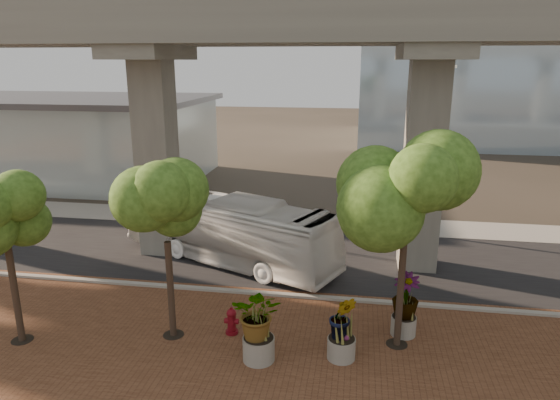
# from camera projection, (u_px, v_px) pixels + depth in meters

# --- Properties ---
(ground) EXTENTS (160.00, 160.00, 0.00)m
(ground) POSITION_uv_depth(u_px,v_px,m) (277.00, 275.00, 21.57)
(ground) COLOR #312B24
(ground) RESTS_ON ground
(brick_plaza) EXTENTS (70.00, 13.00, 0.06)m
(brick_plaza) POSITION_uv_depth(u_px,v_px,m) (230.00, 391.00, 13.95)
(brick_plaza) COLOR brown
(brick_plaza) RESTS_ON ground
(asphalt_road) EXTENTS (90.00, 8.00, 0.04)m
(asphalt_road) POSITION_uv_depth(u_px,v_px,m) (284.00, 258.00, 23.46)
(asphalt_road) COLOR black
(asphalt_road) RESTS_ON ground
(curb_strip) EXTENTS (70.00, 0.25, 0.16)m
(curb_strip) POSITION_uv_depth(u_px,v_px,m) (269.00, 294.00, 19.64)
(curb_strip) COLOR #9C9991
(curb_strip) RESTS_ON ground
(far_sidewalk) EXTENTS (90.00, 3.00, 0.06)m
(far_sidewalk) POSITION_uv_depth(u_px,v_px,m) (299.00, 222.00, 28.69)
(far_sidewalk) COLOR #9C9991
(far_sidewalk) RESTS_ON ground
(transit_viaduct) EXTENTS (72.00, 5.60, 12.40)m
(transit_viaduct) POSITION_uv_depth(u_px,v_px,m) (285.00, 101.00, 21.50)
(transit_viaduct) COLOR gray
(transit_viaduct) RESTS_ON ground
(station_pavilion) EXTENTS (23.00, 13.00, 6.30)m
(station_pavilion) POSITION_uv_depth(u_px,v_px,m) (59.00, 137.00, 39.00)
(station_pavilion) COLOR silver
(station_pavilion) RESTS_ON ground
(transit_bus) EXTENTS (10.94, 6.87, 3.03)m
(transit_bus) POSITION_uv_depth(u_px,v_px,m) (227.00, 230.00, 22.75)
(transit_bus) COLOR white
(transit_bus) RESTS_ON ground
(fire_hydrant) EXTENTS (0.48, 0.43, 0.95)m
(fire_hydrant) POSITION_uv_depth(u_px,v_px,m) (232.00, 321.00, 16.76)
(fire_hydrant) COLOR maroon
(fire_hydrant) RESTS_ON ground
(planter_front) EXTENTS (2.18, 2.18, 2.40)m
(planter_front) POSITION_uv_depth(u_px,v_px,m) (258.00, 317.00, 15.00)
(planter_front) COLOR #A7A397
(planter_front) RESTS_ON ground
(planter_right) EXTENTS (2.05, 2.05, 2.18)m
(planter_right) POSITION_uv_depth(u_px,v_px,m) (405.00, 298.00, 16.46)
(planter_right) COLOR #9C998D
(planter_right) RESTS_ON ground
(planter_left) EXTENTS (1.94, 1.94, 2.13)m
(planter_left) POSITION_uv_depth(u_px,v_px,m) (342.00, 320.00, 15.13)
(planter_left) COLOR #9D978E
(planter_left) RESTS_ON ground
(street_tree_far_west) EXTENTS (3.21, 3.21, 5.70)m
(street_tree_far_west) POSITION_uv_depth(u_px,v_px,m) (3.00, 219.00, 15.33)
(street_tree_far_west) COLOR #463328
(street_tree_far_west) RESTS_ON ground
(street_tree_near_west) EXTENTS (3.56, 3.56, 6.01)m
(street_tree_near_west) POSITION_uv_depth(u_px,v_px,m) (166.00, 211.00, 15.60)
(street_tree_near_west) COLOR #463328
(street_tree_near_west) RESTS_ON ground
(street_tree_near_east) EXTENTS (4.28, 4.28, 6.95)m
(street_tree_near_east) POSITION_uv_depth(u_px,v_px,m) (407.00, 197.00, 14.88)
(street_tree_near_east) COLOR #463328
(street_tree_near_east) RESTS_ON ground
(streetlamp_west) EXTENTS (0.39, 1.13, 7.79)m
(streetlamp_west) POSITION_uv_depth(u_px,v_px,m) (143.00, 144.00, 27.41)
(streetlamp_west) COLOR #2F2F34
(streetlamp_west) RESTS_ON ground
(streetlamp_east) EXTENTS (0.44, 1.28, 8.85)m
(streetlamp_east) POSITION_uv_depth(u_px,v_px,m) (442.00, 140.00, 24.79)
(streetlamp_east) COLOR #28292D
(streetlamp_east) RESTS_ON ground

